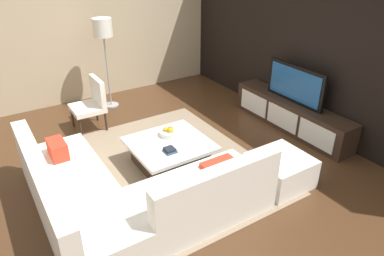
% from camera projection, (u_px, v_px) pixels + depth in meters
% --- Properties ---
extents(ground_plane, '(14.00, 14.00, 0.00)m').
position_uv_depth(ground_plane, '(168.00, 171.00, 5.02)').
color(ground_plane, '#4C301C').
extents(feature_wall_back, '(6.40, 0.12, 2.80)m').
position_uv_depth(feature_wall_back, '(314.00, 45.00, 5.65)').
color(feature_wall_back, black).
rests_on(feature_wall_back, ground).
extents(side_wall_left, '(0.12, 5.20, 2.80)m').
position_uv_depth(side_wall_left, '(94.00, 27.00, 6.85)').
color(side_wall_left, '#C6B28E').
rests_on(side_wall_left, ground).
extents(area_rug, '(3.11, 2.58, 0.01)m').
position_uv_depth(area_rug, '(164.00, 167.00, 5.09)').
color(area_rug, gray).
rests_on(area_rug, ground).
extents(media_console, '(2.32, 0.43, 0.50)m').
position_uv_depth(media_console, '(291.00, 115.00, 6.04)').
color(media_console, '#332319').
rests_on(media_console, ground).
extents(television, '(1.15, 0.06, 0.61)m').
position_uv_depth(television, '(295.00, 84.00, 5.78)').
color(television, black).
rests_on(television, media_console).
extents(sectional_couch, '(2.37, 2.43, 0.81)m').
position_uv_depth(sectional_couch, '(125.00, 195.00, 4.10)').
color(sectional_couch, white).
rests_on(sectional_couch, ground).
extents(coffee_table, '(1.02, 1.06, 0.38)m').
position_uv_depth(coffee_table, '(170.00, 153.00, 5.05)').
color(coffee_table, '#332319').
rests_on(coffee_table, ground).
extents(accent_chair_near, '(0.54, 0.51, 0.87)m').
position_uv_depth(accent_chair_near, '(92.00, 101.00, 5.96)').
color(accent_chair_near, '#332319').
rests_on(accent_chair_near, ground).
extents(floor_lamp, '(0.34, 0.34, 1.67)m').
position_uv_depth(floor_lamp, '(103.00, 33.00, 6.32)').
color(floor_lamp, '#A5A5AA').
rests_on(floor_lamp, ground).
extents(ottoman, '(0.70, 0.70, 0.40)m').
position_uv_depth(ottoman, '(280.00, 170.00, 4.68)').
color(ottoman, white).
rests_on(ottoman, ground).
extents(fruit_bowl, '(0.28, 0.28, 0.14)m').
position_uv_depth(fruit_bowl, '(169.00, 132.00, 5.12)').
color(fruit_bowl, silver).
rests_on(fruit_bowl, coffee_table).
extents(book_stack, '(0.16, 0.16, 0.05)m').
position_uv_depth(book_stack, '(170.00, 150.00, 4.73)').
color(book_stack, '#2D516B').
rests_on(book_stack, coffee_table).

